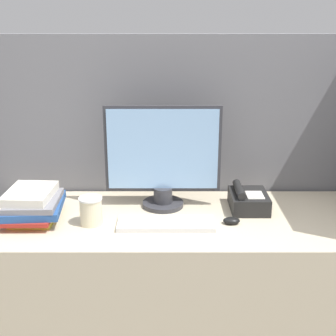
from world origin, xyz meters
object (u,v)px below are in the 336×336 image
Objects in this scene: monitor at (162,160)px; keyboard at (165,224)px; desk_telephone at (247,200)px; coffee_cup at (90,211)px; book_stack at (32,205)px; mouse at (231,221)px.

monitor reaches higher than keyboard.
coffee_cup is at bearing -166.80° from desk_telephone.
keyboard is 0.41m from desk_telephone.
keyboard is at bearing -7.03° from book_stack.
mouse is at bearing -3.27° from book_stack.
monitor is 1.28× the size of keyboard.
monitor is at bearing 146.33° from mouse.
mouse is at bearing -120.71° from desk_telephone.
desk_telephone is (0.39, -0.04, -0.18)m from monitor.
monitor is 0.41m from mouse.
monitor is 0.60m from book_stack.
monitor is 7.27× the size of mouse.
monitor reaches higher than mouse.
monitor is 1.70× the size of book_stack.
monitor reaches higher than coffee_cup.
keyboard is 0.58m from book_stack.
coffee_cup is (-0.31, 0.02, 0.05)m from keyboard.
book_stack reaches higher than desk_telephone.
monitor is 0.30m from keyboard.
keyboard is 3.39× the size of coffee_cup.
mouse is 0.34× the size of desk_telephone.
book_stack is (-0.57, 0.07, 0.06)m from keyboard.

